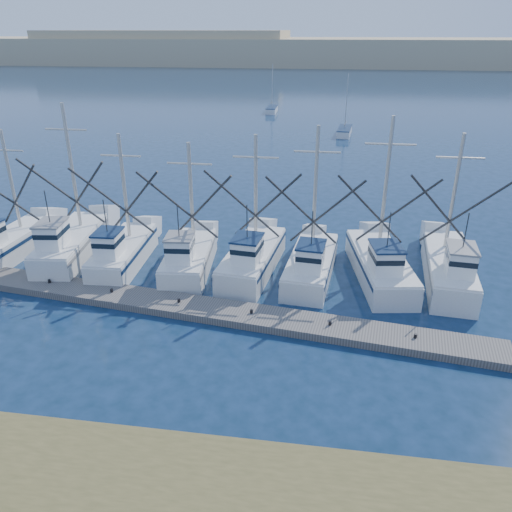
# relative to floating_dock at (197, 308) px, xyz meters

# --- Properties ---
(ground) EXTENTS (500.00, 500.00, 0.00)m
(ground) POSITION_rel_floating_dock_xyz_m (6.13, -5.14, -0.20)
(ground) COLOR #0C2236
(ground) RESTS_ON ground
(floating_dock) EXTENTS (30.52, 6.14, 0.41)m
(floating_dock) POSITION_rel_floating_dock_xyz_m (0.00, 0.00, 0.00)
(floating_dock) COLOR slate
(floating_dock) RESTS_ON ground
(dune_ridge) EXTENTS (360.00, 60.00, 10.00)m
(dune_ridge) POSITION_rel_floating_dock_xyz_m (6.13, 204.86, 4.80)
(dune_ridge) COLOR tan
(dune_ridge) RESTS_ON ground
(trawler_fleet) EXTENTS (30.28, 8.63, 9.58)m
(trawler_fleet) POSITION_rel_floating_dock_xyz_m (0.35, 4.94, 0.76)
(trawler_fleet) COLOR silver
(trawler_fleet) RESTS_ON ground
(sailboat_near) EXTENTS (2.23, 6.03, 8.10)m
(sailboat_near) POSITION_rel_floating_dock_xyz_m (8.38, 49.75, 0.29)
(sailboat_near) COLOR silver
(sailboat_near) RESTS_ON ground
(sailboat_far) EXTENTS (1.70, 5.74, 8.10)m
(sailboat_far) POSITION_rel_floating_dock_xyz_m (-4.08, 68.76, 0.30)
(sailboat_far) COLOR silver
(sailboat_far) RESTS_ON ground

